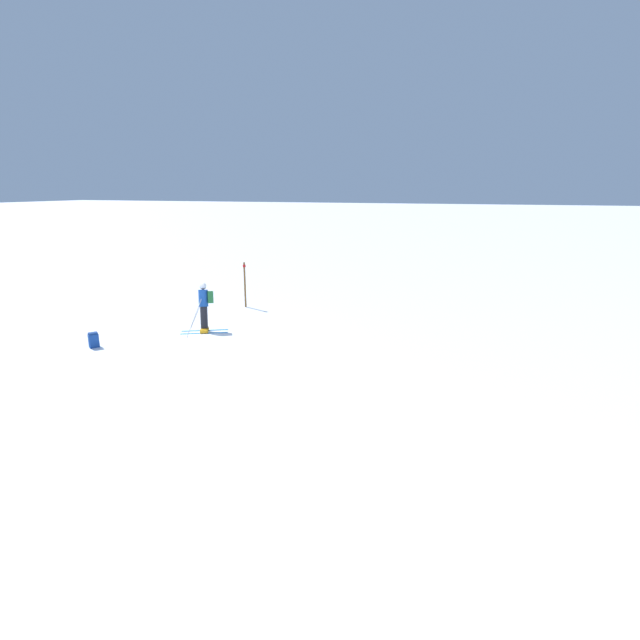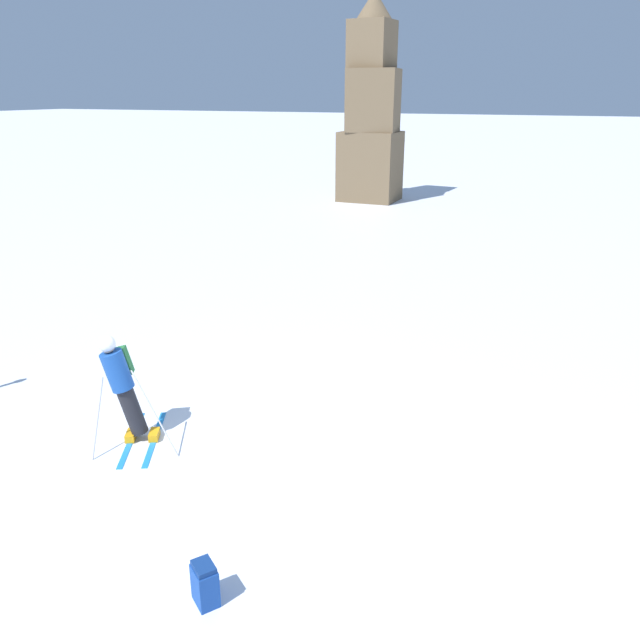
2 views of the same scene
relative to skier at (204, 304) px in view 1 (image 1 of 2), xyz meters
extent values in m
plane|color=white|center=(1.36, 0.08, -0.98)|extent=(300.00, 300.00, 0.00)
cube|color=#1E7AC6|center=(0.05, -0.01, -0.98)|extent=(0.84, 1.53, 0.01)
cube|color=#1E7AC6|center=(0.37, 0.16, -0.98)|extent=(0.84, 1.53, 0.01)
cube|color=orange|center=(0.05, -0.01, -0.91)|extent=(0.25, 0.31, 0.12)
cube|color=orange|center=(0.37, 0.16, -0.91)|extent=(0.25, 0.31, 0.12)
cylinder|color=black|center=(0.11, 0.02, -0.47)|extent=(0.50, 0.43, 0.82)
cylinder|color=#194799|center=(-0.03, -0.05, 0.21)|extent=(0.57, 0.52, 0.67)
sphere|color=tan|center=(-0.11, -0.09, 0.62)|extent=(0.34, 0.32, 0.27)
sphere|color=silver|center=(-0.12, -0.09, 0.64)|extent=(0.39, 0.37, 0.31)
cube|color=#236633|center=(-0.16, 0.18, 0.24)|extent=(0.41, 0.33, 0.49)
cylinder|color=#B7B7BC|center=(-0.15, -0.44, -0.42)|extent=(0.12, 0.54, 1.12)
cylinder|color=#B7B7BC|center=(0.61, -0.06, -0.38)|extent=(0.86, 0.16, 1.22)
cube|color=#194293|center=(2.96, -2.37, -0.76)|extent=(0.37, 0.35, 0.44)
cube|color=navy|center=(2.96, -2.37, -0.51)|extent=(0.33, 0.32, 0.06)
cylinder|color=brown|center=(-3.78, -0.34, 0.00)|extent=(0.08, 0.08, 1.97)
cylinder|color=red|center=(-3.78, -0.34, 0.83)|extent=(0.13, 0.13, 0.10)
camera|label=1|loc=(15.19, 9.80, 4.10)|focal=28.00mm
camera|label=2|loc=(6.14, -6.68, 4.16)|focal=35.00mm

